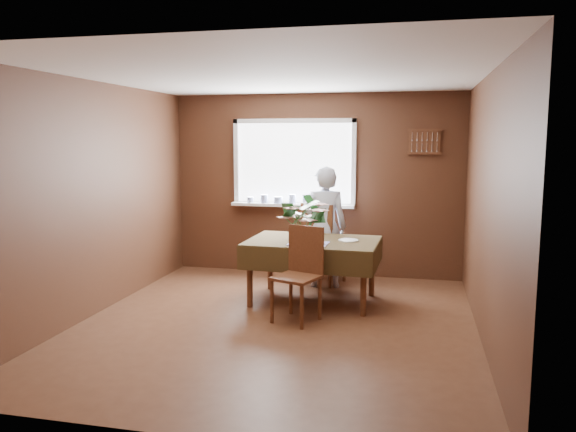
% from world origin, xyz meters
% --- Properties ---
extents(floor, '(4.50, 4.50, 0.00)m').
position_xyz_m(floor, '(0.00, 0.00, 0.00)').
color(floor, '#4D2B1A').
rests_on(floor, ground).
extents(ceiling, '(4.50, 4.50, 0.00)m').
position_xyz_m(ceiling, '(0.00, 0.00, 2.50)').
color(ceiling, white).
rests_on(ceiling, wall_back).
extents(wall_back, '(4.00, 0.00, 4.00)m').
position_xyz_m(wall_back, '(0.00, 2.25, 1.25)').
color(wall_back, brown).
rests_on(wall_back, floor).
extents(wall_front, '(4.00, 0.00, 4.00)m').
position_xyz_m(wall_front, '(0.00, -2.25, 1.25)').
color(wall_front, brown).
rests_on(wall_front, floor).
extents(wall_left, '(0.00, 4.50, 4.50)m').
position_xyz_m(wall_left, '(-2.00, 0.00, 1.25)').
color(wall_left, brown).
rests_on(wall_left, floor).
extents(wall_right, '(0.00, 4.50, 4.50)m').
position_xyz_m(wall_right, '(2.00, 0.00, 1.25)').
color(wall_right, brown).
rests_on(wall_right, floor).
extents(window_assembly, '(1.72, 0.20, 1.22)m').
position_xyz_m(window_assembly, '(-0.30, 2.19, 1.34)').
color(window_assembly, white).
rests_on(window_assembly, wall_back).
extents(spoon_rack, '(0.44, 0.05, 0.33)m').
position_xyz_m(spoon_rack, '(1.45, 2.22, 1.85)').
color(spoon_rack, '#5A321D').
rests_on(spoon_rack, wall_back).
extents(dining_table, '(1.54, 1.07, 0.73)m').
position_xyz_m(dining_table, '(0.22, 0.90, 0.64)').
color(dining_table, '#5A321D').
rests_on(dining_table, floor).
extents(chair_far, '(0.59, 0.59, 1.07)m').
position_xyz_m(chair_far, '(0.17, 1.71, 0.57)').
color(chair_far, '#5A321D').
rests_on(chair_far, floor).
extents(chair_near, '(0.54, 0.54, 0.98)m').
position_xyz_m(chair_near, '(0.21, 0.23, 0.53)').
color(chair_near, '#5A321D').
rests_on(chair_near, floor).
extents(seated_woman, '(0.61, 0.45, 1.55)m').
position_xyz_m(seated_woman, '(0.24, 1.59, 0.77)').
color(seated_woman, white).
rests_on(seated_woman, floor).
extents(flower_bouquet, '(0.56, 0.56, 0.48)m').
position_xyz_m(flower_bouquet, '(0.16, 0.66, 1.04)').
color(flower_bouquet, white).
rests_on(flower_bouquet, dining_table).
extents(side_plate, '(0.28, 0.28, 0.01)m').
position_xyz_m(side_plate, '(0.62, 0.94, 0.73)').
color(side_plate, white).
rests_on(side_plate, dining_table).
extents(table_knife, '(0.08, 0.22, 0.00)m').
position_xyz_m(table_knife, '(0.36, 0.72, 0.74)').
color(table_knife, silver).
rests_on(table_knife, dining_table).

